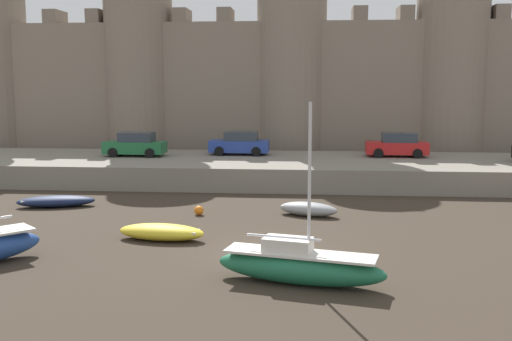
# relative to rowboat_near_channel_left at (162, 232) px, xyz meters

# --- Properties ---
(ground_plane) EXTENTS (160.00, 160.00, 0.00)m
(ground_plane) POSITION_rel_rowboat_near_channel_left_xyz_m (4.47, -1.41, -0.35)
(ground_plane) COLOR #382D23
(quay_road) EXTENTS (61.24, 10.00, 1.43)m
(quay_road) POSITION_rel_rowboat_near_channel_left_xyz_m (4.47, 15.71, 0.36)
(quay_road) COLOR gray
(quay_road) RESTS_ON ground
(castle) EXTENTS (55.33, 6.09, 19.60)m
(castle) POSITION_rel_rowboat_near_channel_left_xyz_m (4.47, 24.79, 7.00)
(castle) COLOR gray
(castle) RESTS_ON ground
(rowboat_near_channel_left) EXTENTS (3.70, 1.72, 0.67)m
(rowboat_near_channel_left) POSITION_rel_rowboat_near_channel_left_xyz_m (0.00, 0.00, 0.00)
(rowboat_near_channel_left) COLOR yellow
(rowboat_near_channel_left) RESTS_ON ground
(sailboat_foreground_right) EXTENTS (5.61, 2.49, 5.76)m
(sailboat_foreground_right) POSITION_rel_rowboat_near_channel_left_xyz_m (5.67, -4.90, 0.25)
(sailboat_foreground_right) COLOR #1E6B47
(sailboat_foreground_right) RESTS_ON ground
(rowboat_foreground_left) EXTENTS (4.12, 2.23, 0.59)m
(rowboat_foreground_left) POSITION_rel_rowboat_near_channel_left_xyz_m (-7.07, 6.04, -0.04)
(rowboat_foreground_left) COLOR #141E3D
(rowboat_foreground_left) RESTS_ON ground
(rowboat_midflat_right) EXTENTS (3.10, 1.98, 0.67)m
(rowboat_midflat_right) POSITION_rel_rowboat_near_channel_left_xyz_m (5.93, 5.09, -0.00)
(rowboat_midflat_right) COLOR gray
(rowboat_midflat_right) RESTS_ON ground
(mooring_buoy_near_channel) EXTENTS (0.46, 0.46, 0.46)m
(mooring_buoy_near_channel) POSITION_rel_rowboat_near_channel_left_xyz_m (0.65, 4.76, -0.12)
(mooring_buoy_near_channel) COLOR orange
(mooring_buoy_near_channel) RESTS_ON ground
(car_quay_east) EXTENTS (4.13, 1.93, 1.62)m
(car_quay_east) POSITION_rel_rowboat_near_channel_left_xyz_m (-5.84, 16.35, 1.86)
(car_quay_east) COLOR #1E6638
(car_quay_east) RESTS_ON quay_road
(car_quay_centre_west) EXTENTS (4.13, 1.93, 1.62)m
(car_quay_centre_west) POSITION_rel_rowboat_near_channel_left_xyz_m (11.87, 17.60, 1.86)
(car_quay_centre_west) COLOR red
(car_quay_centre_west) RESTS_ON quay_road
(car_quay_centre_east) EXTENTS (4.13, 1.93, 1.62)m
(car_quay_centre_east) POSITION_rel_rowboat_near_channel_left_xyz_m (1.14, 17.79, 1.86)
(car_quay_centre_east) COLOR #263F99
(car_quay_centre_east) RESTS_ON quay_road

